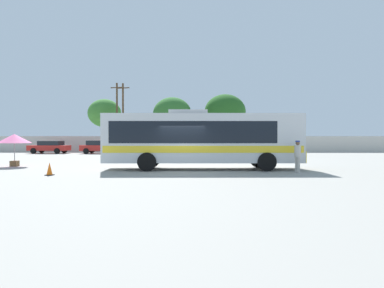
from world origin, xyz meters
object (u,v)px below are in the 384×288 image
(vendor_umbrella_secondary_pink, at_px, (14,139))
(roadside_tree_midleft, at_px, (172,114))
(traffic_cone_on_apron, at_px, (50,169))
(utility_pole_far, at_px, (117,116))
(utility_pole_near, at_px, (123,116))
(coach_bus_silver_yellow, at_px, (200,138))
(roadside_tree_midright, at_px, (225,112))
(parked_car_leftmost_red, at_px, (50,147))
(parked_car_second_red, at_px, (100,147))
(attendant_by_bus_door, at_px, (298,154))
(roadside_tree_left, at_px, (105,113))

(vendor_umbrella_secondary_pink, bearing_deg, roadside_tree_midleft, 70.13)
(traffic_cone_on_apron, bearing_deg, utility_pole_far, 95.97)
(vendor_umbrella_secondary_pink, xyz_separation_m, utility_pole_near, (2.33, 23.41, 2.82))
(coach_bus_silver_yellow, distance_m, roadside_tree_midright, 28.03)
(vendor_umbrella_secondary_pink, height_order, utility_pole_far, utility_pole_far)
(parked_car_leftmost_red, distance_m, utility_pole_near, 9.88)
(parked_car_second_red, bearing_deg, parked_car_leftmost_red, 176.80)
(roadside_tree_midright, bearing_deg, roadside_tree_midleft, -166.69)
(attendant_by_bus_door, distance_m, vendor_umbrella_secondary_pink, 17.48)
(roadside_tree_left, bearing_deg, roadside_tree_midleft, -18.91)
(parked_car_leftmost_red, relative_size, roadside_tree_midright, 0.61)
(vendor_umbrella_secondary_pink, distance_m, parked_car_second_red, 17.63)
(vendor_umbrella_secondary_pink, bearing_deg, attendant_by_bus_door, -13.28)
(utility_pole_far, bearing_deg, parked_car_leftmost_red, -132.38)
(roadside_tree_left, bearing_deg, utility_pole_far, -47.38)
(parked_car_leftmost_red, height_order, utility_pole_far, utility_pole_far)
(roadside_tree_midleft, bearing_deg, traffic_cone_on_apron, -98.17)
(parked_car_second_red, distance_m, traffic_cone_on_apron, 23.26)
(vendor_umbrella_secondary_pink, xyz_separation_m, utility_pole_far, (1.28, 24.72, 2.93))
(parked_car_leftmost_red, bearing_deg, utility_pole_far, 47.62)
(roadside_tree_left, relative_size, roadside_tree_midright, 0.94)
(parked_car_second_red, height_order, roadside_tree_left, roadside_tree_left)
(coach_bus_silver_yellow, distance_m, utility_pole_near, 27.33)
(attendant_by_bus_door, xyz_separation_m, utility_pole_near, (-14.67, 27.42, 3.59))
(utility_pole_near, xyz_separation_m, roadside_tree_midright, (13.27, 2.12, 0.67))
(traffic_cone_on_apron, bearing_deg, utility_pole_near, 94.15)
(roadside_tree_midright, bearing_deg, utility_pole_far, -176.74)
(attendant_by_bus_door, height_order, parked_car_leftmost_red, attendant_by_bus_door)
(roadside_tree_left, relative_size, traffic_cone_on_apron, 11.11)
(vendor_umbrella_secondary_pink, relative_size, utility_pole_near, 0.24)
(coach_bus_silver_yellow, xyz_separation_m, utility_pole_near, (-9.57, 25.46, 2.72))
(coach_bus_silver_yellow, xyz_separation_m, roadside_tree_midleft, (-3.27, 25.93, 3.04))
(parked_car_leftmost_red, bearing_deg, traffic_cone_on_apron, -68.11)
(roadside_tree_midright, distance_m, traffic_cone_on_apron, 33.25)
(coach_bus_silver_yellow, distance_m, parked_car_second_red, 22.54)
(utility_pole_far, bearing_deg, roadside_tree_midleft, -6.46)
(parked_car_second_red, height_order, roadside_tree_midright, roadside_tree_midright)
(coach_bus_silver_yellow, xyz_separation_m, parked_car_second_red, (-11.03, 19.62, -1.06))
(parked_car_leftmost_red, distance_m, utility_pole_far, 10.02)
(utility_pole_far, height_order, roadside_tree_left, utility_pole_far)
(parked_car_leftmost_red, height_order, roadside_tree_midright, roadside_tree_midright)
(attendant_by_bus_door, xyz_separation_m, parked_car_second_red, (-16.13, 21.59, -0.19))
(parked_car_second_red, distance_m, utility_pole_far, 8.14)
(parked_car_leftmost_red, relative_size, roadside_tree_midleft, 0.66)
(utility_pole_near, bearing_deg, roadside_tree_midright, 9.08)
(parked_car_second_red, bearing_deg, coach_bus_silver_yellow, -60.66)
(attendant_by_bus_door, height_order, utility_pole_near, utility_pole_near)
(coach_bus_silver_yellow, bearing_deg, traffic_cone_on_apron, -155.84)
(coach_bus_silver_yellow, relative_size, roadside_tree_midleft, 1.62)
(parked_car_second_red, bearing_deg, vendor_umbrella_secondary_pink, -92.82)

